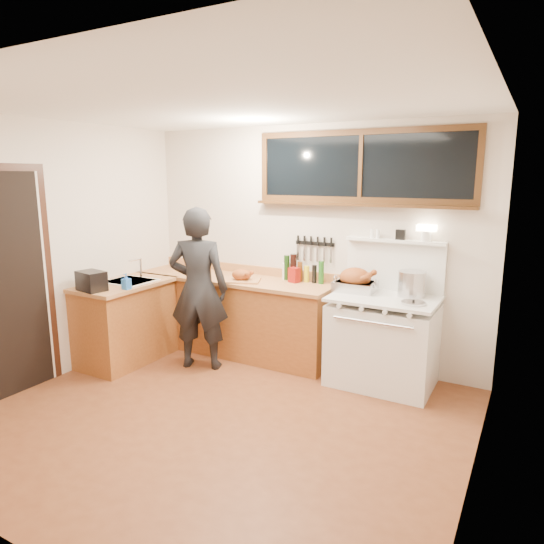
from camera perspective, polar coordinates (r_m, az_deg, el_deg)
The scene contains 20 objects.
ground_plane at distance 4.39m, azimuth -6.24°, elevation -16.95°, with size 4.00×3.50×0.02m, color brown.
room_shell at distance 3.89m, azimuth -6.77°, elevation 5.13°, with size 4.10×3.60×2.65m.
counter_back at distance 5.74m, azimuth -4.53°, elevation -4.95°, with size 2.44×0.64×1.00m.
counter_left at distance 5.69m, azimuth -16.81°, elevation -5.59°, with size 0.64×1.09×0.90m.
sink_unit at distance 5.63m, azimuth -16.35°, elevation -1.59°, with size 0.50×0.45×0.37m.
vintage_stove at distance 4.98m, azimuth 12.92°, elevation -7.65°, with size 1.02×0.74×1.59m.
back_window at distance 5.13m, azimuth 10.33°, elevation 11.17°, with size 2.32×0.13×0.77m.
left_doorway at distance 5.07m, azimuth -29.08°, elevation -1.23°, with size 0.02×1.04×2.17m.
knife_strip at distance 5.38m, azimuth 5.03°, elevation 3.25°, with size 0.46×0.03×0.28m.
man at distance 5.22m, azimuth -8.64°, elevation -1.97°, with size 0.74×0.62×1.75m.
soap_bottle at distance 5.23m, azimuth -16.77°, elevation -1.07°, with size 0.08×0.08×0.17m.
toaster at distance 5.28m, azimuth -20.47°, elevation -0.99°, with size 0.32×0.25×0.20m.
cutting_board at distance 5.39m, azimuth -3.55°, elevation -0.55°, with size 0.49×0.43×0.14m.
roast_turkey at distance 5.00m, azimuth 9.80°, elevation -1.09°, with size 0.45×0.32×0.24m.
stockpot at distance 4.91m, azimuth 16.13°, elevation -1.35°, with size 0.28×0.28×0.25m.
saucepan at distance 4.92m, azimuth 15.60°, elevation -2.04°, with size 0.20×0.29×0.12m.
pot_lid at distance 4.64m, azimuth 16.29°, elevation -3.50°, with size 0.28×0.28×0.04m.
coffee_tin at distance 5.33m, azimuth 2.62°, elevation -0.36°, with size 0.13×0.12×0.16m.
pitcher at distance 5.49m, azimuth 1.72°, elevation 0.13°, with size 0.11×0.11×0.19m.
bottle_cluster at distance 5.38m, azimuth 3.41°, elevation 0.22°, with size 0.48×0.07×0.30m.
Camera 1 is at (2.26, -3.13, 2.07)m, focal length 32.00 mm.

